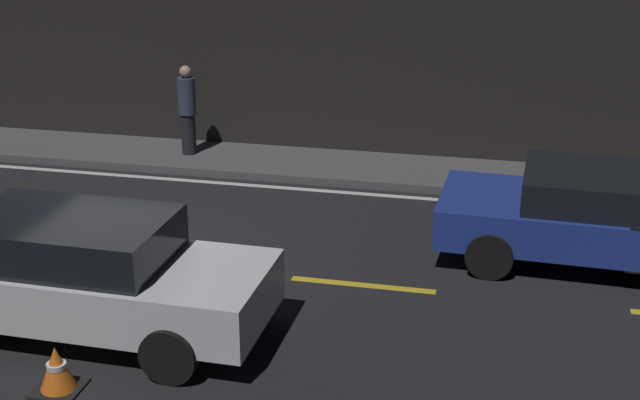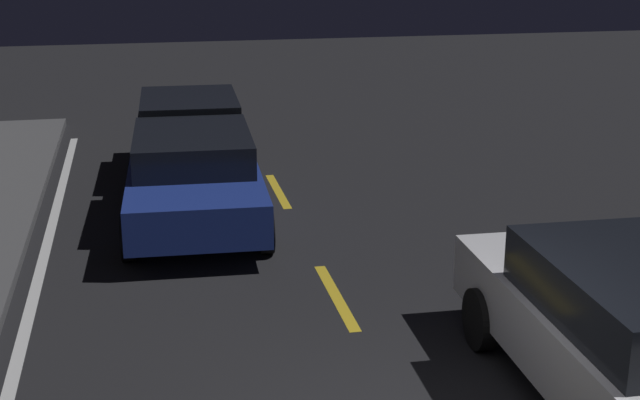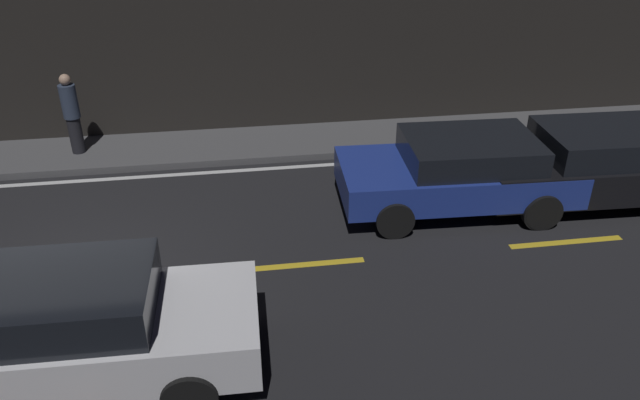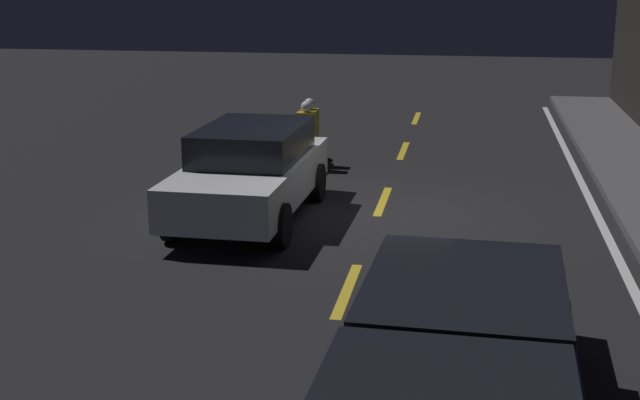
{
  "view_description": "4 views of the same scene",
  "coord_description": "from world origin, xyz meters",
  "views": [
    {
      "loc": [
        5.34,
        -10.85,
        5.36
      ],
      "look_at": [
        2.9,
        0.0,
        1.2
      ],
      "focal_mm": 50.0,
      "sensor_mm": 36.0,
      "label": 1
    },
    {
      "loc": [
        -6.15,
        2.17,
        4.31
      ],
      "look_at": [
        3.92,
        0.11,
        1.1
      ],
      "focal_mm": 50.0,
      "sensor_mm": 36.0,
      "label": 2
    },
    {
      "loc": [
        2.56,
        -8.17,
        5.74
      ],
      "look_at": [
        3.81,
        0.21,
        1.05
      ],
      "focal_mm": 35.0,
      "sensor_mm": 36.0,
      "label": 3
    },
    {
      "loc": [
        14.01,
        1.45,
        3.95
      ],
      "look_at": [
        3.27,
        -0.39,
        1.1
      ],
      "focal_mm": 50.0,
      "sensor_mm": 36.0,
      "label": 4
    }
  ],
  "objects": [
    {
      "name": "ground_plane",
      "position": [
        0.0,
        0.0,
        0.0
      ],
      "size": [
        56.0,
        56.0,
        0.0
      ],
      "primitive_type": "plane",
      "color": "black"
    },
    {
      "name": "raised_curb",
      "position": [
        0.0,
        4.7,
        0.07
      ],
      "size": [
        28.0,
        1.76,
        0.15
      ],
      "color": "#4C4C4F",
      "rests_on": "ground"
    },
    {
      "name": "lane_dash_c",
      "position": [
        -1.0,
        0.0,
        0.0
      ],
      "size": [
        2.0,
        0.14,
        0.01
      ],
      "color": "gold",
      "rests_on": "ground"
    },
    {
      "name": "lane_dash_d",
      "position": [
        3.5,
        0.0,
        0.0
      ],
      "size": [
        2.0,
        0.14,
        0.01
      ],
      "color": "gold",
      "rests_on": "ground"
    },
    {
      "name": "lane_dash_e",
      "position": [
        8.0,
        0.0,
        0.0
      ],
      "size": [
        2.0,
        0.14,
        0.01
      ],
      "color": "gold",
      "rests_on": "ground"
    },
    {
      "name": "lane_solid_kerb",
      "position": [
        0.0,
        3.58,
        0.0
      ],
      "size": [
        25.2,
        0.14,
        0.01
      ],
      "color": "silver",
      "rests_on": "ground"
    },
    {
      "name": "sedan_white",
      "position": [
        0.44,
        -2.0,
        0.8
      ],
      "size": [
        4.43,
        1.94,
        1.5
      ],
      "rotation": [
        0.0,
        0.0,
        -0.02
      ],
      "color": "silver",
      "rests_on": "ground"
    },
    {
      "name": "sedan_blue",
      "position": [
        6.56,
        1.47,
        0.75
      ],
      "size": [
        4.29,
        2.15,
        1.37
      ],
      "rotation": [
        0.0,
        0.0,
        3.1
      ],
      "color": "navy",
      "rests_on": "ground"
    },
    {
      "name": "van_black",
      "position": [
        9.06,
        1.36,
        0.76
      ],
      "size": [
        4.12,
        2.07,
        1.43
      ],
      "rotation": [
        0.0,
        0.0,
        3.11
      ],
      "color": "black",
      "rests_on": "ground"
    },
    {
      "name": "pedestrian",
      "position": [
        -0.75,
        4.71,
        1.03
      ],
      "size": [
        0.34,
        0.34,
        1.72
      ],
      "color": "black",
      "rests_on": "raised_curb"
    }
  ]
}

